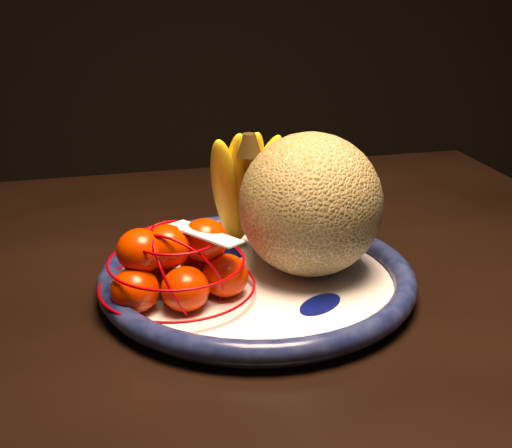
{
  "coord_description": "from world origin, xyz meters",
  "views": [
    {
      "loc": [
        0.07,
        -0.78,
        1.03
      ],
      "look_at": [
        0.14,
        -0.11,
        0.77
      ],
      "focal_mm": 50.0,
      "sensor_mm": 36.0,
      "label": 1
    }
  ],
  "objects": [
    {
      "name": "dining_table",
      "position": [
        -0.08,
        -0.11,
        0.63
      ],
      "size": [
        1.5,
        1.02,
        0.7
      ],
      "rotation": [
        0.0,
        0.0,
        0.14
      ],
      "color": "black",
      "rests_on": "ground"
    },
    {
      "name": "fruit_bowl",
      "position": [
        0.14,
        -0.12,
        0.71
      ],
      "size": [
        0.33,
        0.33,
        0.03
      ],
      "rotation": [
        0.0,
        0.0,
        0.15
      ],
      "color": "white",
      "rests_on": "dining_table"
    },
    {
      "name": "cantaloupe",
      "position": [
        0.2,
        -0.1,
        0.79
      ],
      "size": [
        0.15,
        0.15,
        0.15
      ],
      "primitive_type": "sphere",
      "color": "olive",
      "rests_on": "fruit_bowl"
    },
    {
      "name": "banana_bunch",
      "position": [
        0.13,
        -0.04,
        0.79
      ],
      "size": [
        0.1,
        0.1,
        0.15
      ],
      "rotation": [
        0.0,
        0.0,
        0.19
      ],
      "color": "yellow",
      "rests_on": "fruit_bowl"
    },
    {
      "name": "mandarin_bag",
      "position": [
        0.06,
        -0.14,
        0.74
      ],
      "size": [
        0.17,
        0.17,
        0.1
      ],
      "rotation": [
        0.0,
        0.0,
        0.12
      ],
      "color": "#E92B00",
      "rests_on": "fruit_bowl"
    },
    {
      "name": "price_tag",
      "position": [
        0.09,
        -0.15,
        0.78
      ],
      "size": [
        0.07,
        0.07,
        0.01
      ],
      "primitive_type": "cube",
      "rotation": [
        -0.14,
        0.1,
        -0.66
      ],
      "color": "white",
      "rests_on": "mandarin_bag"
    }
  ]
}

